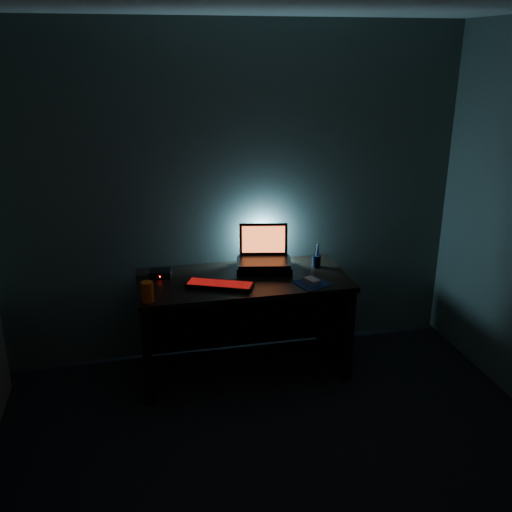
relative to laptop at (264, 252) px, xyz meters
The scene contains 10 objects.
room 1.84m from the laptop, 96.05° to the right, with size 3.50×4.00×2.50m.
desk 0.44m from the laptop, 148.38° to the right, with size 1.50×0.70×0.75m.
riser 0.10m from the laptop, 101.08° to the right, with size 0.40×0.30×0.06m, color black.
laptop is the anchor object (origin of this frame).
keyboard 0.49m from the laptop, 142.13° to the right, with size 0.48×0.32×0.03m.
mousepad 0.47m from the laptop, 55.82° to the right, with size 0.22×0.20×0.00m, color #0A1E4C.
mouse 0.47m from the laptop, 55.82° to the right, with size 0.07×0.11×0.03m, color gray.
pen_cup 0.40m from the laptop, 10.67° to the right, with size 0.06×0.06×0.09m, color black.
juice_glass 0.97m from the laptop, 153.48° to the right, with size 0.08×0.08×0.13m, color #FB580D.
router 0.77m from the laptop, behind, with size 0.17×0.14×0.05m.
Camera 1 is at (-0.72, -2.09, 2.28)m, focal length 40.00 mm.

